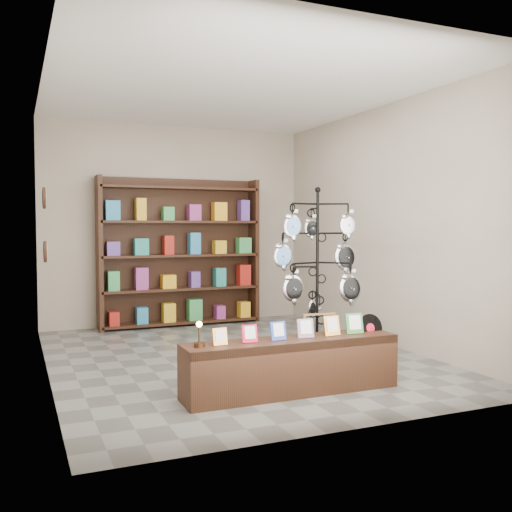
{
  "coord_description": "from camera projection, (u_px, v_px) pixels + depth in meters",
  "views": [
    {
      "loc": [
        -2.29,
        -5.99,
        1.49
      ],
      "look_at": [
        -0.17,
        -1.0,
        1.2
      ],
      "focal_mm": 40.0,
      "sensor_mm": 36.0,
      "label": 1
    }
  ],
  "objects": [
    {
      "name": "ground",
      "position": [
        235.0,
        357.0,
        6.47
      ],
      "size": [
        5.0,
        5.0,
        0.0
      ],
      "primitive_type": "plane",
      "color": "slate",
      "rests_on": "ground"
    },
    {
      "name": "room_envelope",
      "position": [
        235.0,
        194.0,
        6.38
      ],
      "size": [
        5.0,
        5.0,
        5.0
      ],
      "color": "#B9A895",
      "rests_on": "ground"
    },
    {
      "name": "display_tree",
      "position": [
        317.0,
        263.0,
        6.03
      ],
      "size": [
        0.99,
        0.96,
        1.9
      ],
      "rotation": [
        0.0,
        0.0,
        -0.24
      ],
      "color": "black",
      "rests_on": "ground"
    },
    {
      "name": "front_shelf",
      "position": [
        292.0,
        366.0,
        5.06
      ],
      "size": [
        1.98,
        0.41,
        0.7
      ],
      "rotation": [
        0.0,
        0.0,
        -0.0
      ],
      "color": "black",
      "rests_on": "ground"
    },
    {
      "name": "back_shelving",
      "position": [
        180.0,
        257.0,
        8.53
      ],
      "size": [
        2.42,
        0.36,
        2.2
      ],
      "color": "black",
      "rests_on": "ground"
    },
    {
      "name": "wall_clocks",
      "position": [
        45.0,
        225.0,
        6.36
      ],
      "size": [
        0.03,
        0.24,
        0.84
      ],
      "color": "black",
      "rests_on": "ground"
    }
  ]
}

